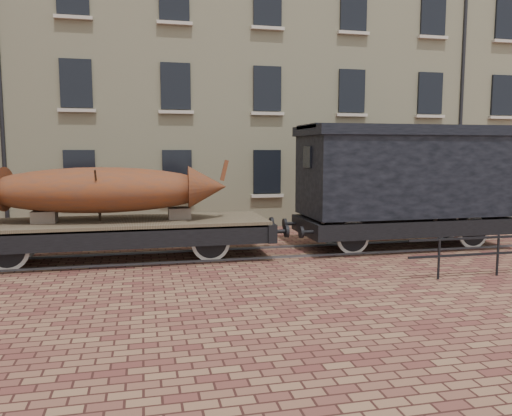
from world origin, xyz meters
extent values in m
plane|color=#572B25|center=(0.00, 0.00, 0.00)|extent=(90.00, 90.00, 0.00)
cube|color=beige|center=(3.00, 10.00, 7.00)|extent=(40.00, 10.00, 14.00)
cube|color=black|center=(-6.00, 4.96, 2.20)|extent=(1.10, 0.12, 1.70)
cube|color=#B5A997|center=(-6.00, 4.90, 1.25)|extent=(1.30, 0.18, 0.12)
cube|color=black|center=(-2.50, 4.96, 2.20)|extent=(1.10, 0.12, 1.70)
cube|color=#B5A997|center=(-2.50, 4.90, 1.25)|extent=(1.30, 0.18, 0.12)
cube|color=black|center=(1.00, 4.96, 2.20)|extent=(1.10, 0.12, 1.70)
cube|color=#B5A997|center=(1.00, 4.90, 1.25)|extent=(1.30, 0.18, 0.12)
cube|color=black|center=(4.50, 4.96, 2.20)|extent=(1.10, 0.12, 1.70)
cube|color=#B5A997|center=(4.50, 4.90, 1.25)|extent=(1.30, 0.18, 0.12)
cube|color=black|center=(8.00, 4.96, 2.20)|extent=(1.10, 0.12, 1.70)
cube|color=#B5A997|center=(8.00, 4.90, 1.25)|extent=(1.30, 0.18, 0.12)
cube|color=black|center=(11.50, 4.96, 2.20)|extent=(1.10, 0.12, 1.70)
cube|color=#B5A997|center=(11.50, 4.90, 1.25)|extent=(1.30, 0.18, 0.12)
cube|color=black|center=(-6.00, 4.96, 5.40)|extent=(1.10, 0.12, 1.70)
cube|color=#B5A997|center=(-6.00, 4.90, 4.45)|extent=(1.30, 0.18, 0.12)
cube|color=black|center=(-2.50, 4.96, 5.40)|extent=(1.10, 0.12, 1.70)
cube|color=#B5A997|center=(-2.50, 4.90, 4.45)|extent=(1.30, 0.18, 0.12)
cube|color=black|center=(1.00, 4.96, 5.40)|extent=(1.10, 0.12, 1.70)
cube|color=#B5A997|center=(1.00, 4.90, 4.45)|extent=(1.30, 0.18, 0.12)
cube|color=black|center=(4.50, 4.96, 5.40)|extent=(1.10, 0.12, 1.70)
cube|color=#B5A997|center=(4.50, 4.90, 4.45)|extent=(1.30, 0.18, 0.12)
cube|color=black|center=(8.00, 4.96, 5.40)|extent=(1.10, 0.12, 1.70)
cube|color=#B5A997|center=(8.00, 4.90, 4.45)|extent=(1.30, 0.18, 0.12)
cube|color=black|center=(11.50, 4.96, 5.40)|extent=(1.10, 0.12, 1.70)
cube|color=#B5A997|center=(11.50, 4.90, 4.45)|extent=(1.30, 0.18, 0.12)
cube|color=#B5A997|center=(-6.00, 4.90, 7.65)|extent=(1.30, 0.18, 0.12)
cube|color=#B5A997|center=(-2.50, 4.90, 7.65)|extent=(1.30, 0.18, 0.12)
cube|color=black|center=(1.00, 4.96, 8.60)|extent=(1.10, 0.12, 1.70)
cube|color=#B5A997|center=(1.00, 4.90, 7.65)|extent=(1.30, 0.18, 0.12)
cube|color=black|center=(4.50, 4.96, 8.60)|extent=(1.10, 0.12, 1.70)
cube|color=#B5A997|center=(4.50, 4.90, 7.65)|extent=(1.30, 0.18, 0.12)
cube|color=black|center=(8.00, 4.96, 8.60)|extent=(1.10, 0.12, 1.70)
cube|color=#B5A997|center=(8.00, 4.90, 7.65)|extent=(1.30, 0.18, 0.12)
cube|color=black|center=(11.50, 4.96, 8.60)|extent=(1.10, 0.12, 1.70)
cube|color=#B5A997|center=(11.50, 4.90, 7.65)|extent=(1.30, 0.18, 0.12)
cylinder|color=black|center=(9.50, 4.95, 7.00)|extent=(0.14, 0.14, 14.00)
cube|color=#59595E|center=(0.00, -0.72, 0.03)|extent=(30.00, 0.08, 0.06)
cube|color=#59595E|center=(0.00, 0.72, 0.03)|extent=(30.00, 0.08, 0.06)
cylinder|color=black|center=(3.00, -3.80, 0.50)|extent=(0.06, 0.06, 1.00)
cylinder|color=black|center=(4.60, -3.80, 0.50)|extent=(0.06, 0.06, 1.00)
cube|color=brown|center=(-4.57, 0.00, 1.05)|extent=(8.37, 2.46, 0.13)
cube|color=black|center=(-4.57, -1.14, 0.78)|extent=(8.37, 0.18, 0.50)
cube|color=black|center=(-4.57, 1.14, 0.78)|extent=(8.37, 0.18, 0.50)
cube|color=black|center=(-0.38, 0.00, 0.78)|extent=(0.25, 2.57, 0.50)
cylinder|color=black|center=(-0.07, -0.84, 0.78)|extent=(0.39, 0.11, 0.11)
cylinder|color=black|center=(0.12, -0.84, 0.78)|extent=(0.09, 0.36, 0.36)
cylinder|color=black|center=(-0.07, 0.84, 0.78)|extent=(0.39, 0.11, 0.11)
cylinder|color=black|center=(0.12, 0.84, 0.78)|extent=(0.09, 0.36, 0.36)
cylinder|color=black|center=(-7.14, 0.00, 0.54)|extent=(0.11, 2.12, 0.11)
cylinder|color=silver|center=(-7.14, -0.72, 0.54)|extent=(1.07, 0.08, 1.07)
cylinder|color=black|center=(-7.14, -0.72, 0.54)|extent=(0.88, 0.11, 0.88)
cube|color=black|center=(-7.14, -0.85, 0.80)|extent=(1.00, 0.09, 0.11)
cylinder|color=silver|center=(-7.14, 0.72, 0.54)|extent=(1.07, 0.08, 1.07)
cylinder|color=black|center=(-7.14, 0.72, 0.54)|extent=(0.88, 0.11, 0.88)
cube|color=black|center=(-7.14, 0.85, 0.80)|extent=(1.00, 0.09, 0.11)
cylinder|color=black|center=(-2.00, 0.00, 0.54)|extent=(0.11, 2.12, 0.11)
cylinder|color=silver|center=(-2.00, -0.72, 0.54)|extent=(1.07, 0.08, 1.07)
cylinder|color=black|center=(-2.00, -0.72, 0.54)|extent=(0.88, 0.11, 0.88)
cube|color=black|center=(-2.00, -0.85, 0.80)|extent=(1.00, 0.09, 0.11)
cylinder|color=silver|center=(-2.00, 0.72, 0.54)|extent=(1.07, 0.08, 1.07)
cylinder|color=black|center=(-2.00, 0.72, 0.54)|extent=(0.88, 0.11, 0.88)
cube|color=black|center=(-2.00, 0.85, 0.80)|extent=(1.00, 0.09, 0.11)
cube|color=black|center=(-4.57, 0.00, 0.61)|extent=(4.47, 0.07, 0.07)
cube|color=#595349|center=(-6.36, 0.00, 1.27)|extent=(0.61, 0.56, 0.31)
cube|color=#595349|center=(-2.78, 0.00, 1.27)|extent=(0.61, 0.56, 0.31)
ellipsoid|color=maroon|center=(-4.94, 0.00, 1.96)|extent=(6.31, 2.33, 1.24)
cone|color=maroon|center=(-2.01, -0.20, 2.02)|extent=(1.14, 1.24, 1.17)
cube|color=maroon|center=(-1.53, -0.23, 2.47)|extent=(0.25, 0.14, 0.60)
cylinder|color=#3A2C1E|center=(-4.94, -0.50, 1.83)|extent=(0.05, 1.06, 1.46)
cylinder|color=#3A2C1E|center=(-4.94, 0.50, 1.83)|extent=(0.05, 1.06, 1.46)
cube|color=black|center=(4.18, -1.16, 0.74)|extent=(6.31, 0.17, 0.47)
cube|color=black|center=(4.18, 1.16, 0.74)|extent=(6.31, 0.17, 0.47)
cube|color=black|center=(1.02, 0.00, 0.74)|extent=(0.23, 2.52, 0.47)
cylinder|color=black|center=(0.55, -0.84, 0.74)|extent=(0.08, 0.34, 0.34)
cylinder|color=black|center=(0.55, 0.84, 0.74)|extent=(0.08, 0.34, 0.34)
cube|color=black|center=(7.33, 0.00, 0.74)|extent=(0.23, 2.52, 0.47)
cylinder|color=black|center=(7.80, 0.84, 0.74)|extent=(0.08, 0.34, 0.34)
cylinder|color=black|center=(2.18, 0.00, 0.50)|extent=(0.11, 2.00, 0.11)
cylinder|color=silver|center=(2.18, -0.72, 0.50)|extent=(1.01, 0.07, 1.01)
cylinder|color=black|center=(2.18, -0.72, 0.50)|extent=(0.83, 0.11, 0.83)
cylinder|color=silver|center=(2.18, 0.72, 0.50)|extent=(1.01, 0.07, 1.01)
cylinder|color=black|center=(2.18, 0.72, 0.50)|extent=(0.83, 0.11, 0.83)
cylinder|color=black|center=(6.17, 0.00, 0.50)|extent=(0.11, 2.00, 0.11)
cylinder|color=silver|center=(6.17, -0.72, 0.50)|extent=(1.01, 0.07, 1.01)
cylinder|color=black|center=(6.17, -0.72, 0.50)|extent=(0.83, 0.11, 0.83)
cylinder|color=silver|center=(6.17, 0.72, 0.50)|extent=(1.01, 0.07, 1.01)
cylinder|color=black|center=(6.17, 0.72, 0.50)|extent=(0.83, 0.11, 0.83)
cube|color=black|center=(4.18, 0.00, 2.26)|extent=(6.31, 2.52, 2.42)
cube|color=black|center=(4.18, 0.00, 3.61)|extent=(6.49, 2.67, 0.29)
cube|color=black|center=(4.18, 0.00, 3.73)|extent=(6.49, 1.79, 0.13)
cube|color=black|center=(1.00, 0.00, 2.84)|extent=(0.08, 0.63, 0.63)
cube|color=black|center=(7.35, 0.00, 2.84)|extent=(0.08, 0.63, 0.63)
camera|label=1|loc=(-3.76, -14.10, 3.03)|focal=35.00mm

